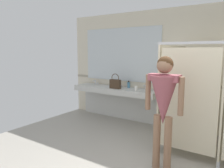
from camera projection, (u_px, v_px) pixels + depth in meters
name	position (u px, v px, depth m)	size (l,w,h in m)	color
wall_back	(207.00, 70.00, 4.69)	(7.28, 0.12, 2.74)	beige
wall_back_tile_band	(205.00, 86.00, 4.69)	(7.28, 0.01, 0.06)	#9E937F
vanity_counter	(117.00, 96.00, 5.75)	(2.32, 0.54, 0.97)	silver
mirror_panel	(121.00, 55.00, 5.75)	(2.22, 0.02, 1.36)	silver
person_standing	(164.00, 99.00, 3.18)	(0.59, 0.44, 1.71)	#8C664C
handbag	(115.00, 83.00, 5.46)	(0.28, 0.10, 0.37)	#3F2D1E
soap_dispenser	(129.00, 85.00, 5.59)	(0.07, 0.07, 0.18)	teal
paper_cup	(136.00, 88.00, 5.17)	(0.07, 0.07, 0.11)	white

